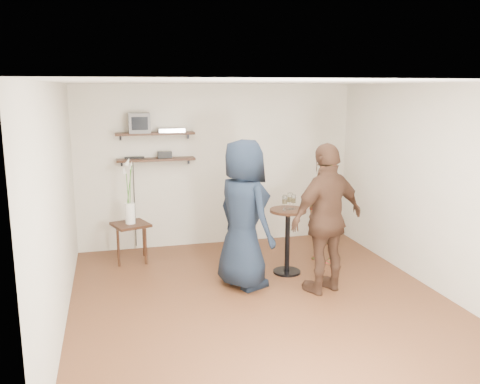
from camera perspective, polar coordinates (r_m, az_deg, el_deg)
name	(u,v)px	position (r m, az deg, el deg)	size (l,w,h in m)	color
room	(263,197)	(5.88, 2.54, -0.55)	(4.58, 5.08, 2.68)	#4E2E19
shelf_upper	(155,134)	(7.93, -9.50, 6.49)	(1.20, 0.25, 0.04)	black
shelf_lower	(156,159)	(7.98, -9.41, 3.62)	(1.20, 0.25, 0.04)	black
crt_monitor	(139,123)	(7.90, -11.26, 7.62)	(0.32, 0.30, 0.30)	#59595B
dvd_deck	(171,130)	(7.95, -7.73, 6.90)	(0.40, 0.24, 0.06)	silver
radio	(165,155)	(7.98, -8.45, 4.15)	(0.22, 0.10, 0.10)	black
power_strip	(134,158)	(8.00, -11.77, 3.79)	(0.30, 0.05, 0.03)	black
side_table	(131,230)	(7.68, -12.15, -4.15)	(0.61, 0.61, 0.58)	black
vase_lilies	(130,203)	(7.58, -12.29, -1.18)	(0.19, 0.20, 0.99)	white
drinks_table	(288,232)	(7.04, 5.36, -4.52)	(0.50, 0.50, 0.91)	black
wine_glass_fl	(285,200)	(6.87, 5.03, -0.96)	(0.07, 0.07, 0.20)	silver
wine_glass_fr	(293,199)	(6.93, 6.01, -0.83)	(0.07, 0.07, 0.20)	silver
wine_glass_bl	(285,199)	(6.98, 5.04, -0.83)	(0.06, 0.06, 0.18)	silver
wine_glass_br	(290,198)	(6.94, 5.64, -0.71)	(0.07, 0.07, 0.22)	silver
person_plaid	(325,210)	(7.53, 9.55, -2.04)	(0.57, 0.37, 1.56)	#B31421
person_dark	(248,207)	(7.48, 0.90, -1.70)	(0.79, 0.62, 1.63)	black
person_navy	(244,214)	(6.47, 0.41, -2.53)	(0.94, 0.61, 1.92)	black
person_brown	(327,219)	(6.39, 9.76, -2.99)	(1.11, 0.46, 1.89)	#3F271B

